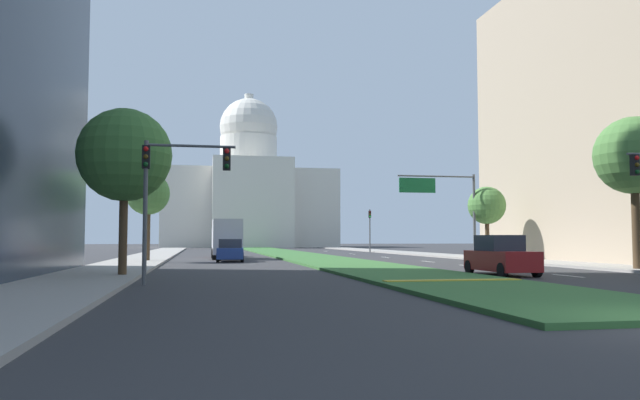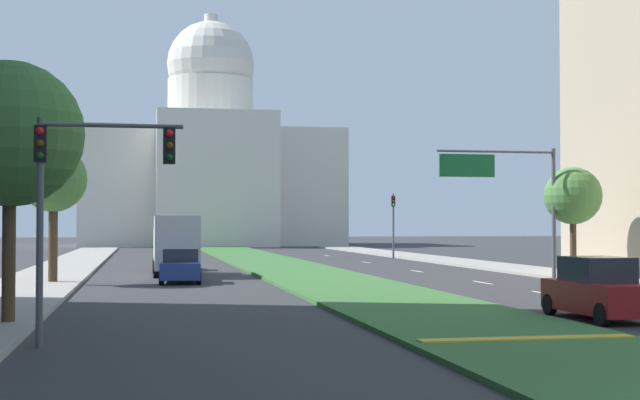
# 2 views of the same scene
# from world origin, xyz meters

# --- Properties ---
(ground_plane) EXTENTS (260.00, 260.00, 0.00)m
(ground_plane) POSITION_xyz_m (0.00, 56.25, 0.00)
(ground_plane) COLOR #333335
(grass_median) EXTENTS (5.71, 101.25, 0.14)m
(grass_median) POSITION_xyz_m (0.00, 50.62, 0.07)
(grass_median) COLOR #386B33
(grass_median) RESTS_ON ground_plane
(median_curb_nose) EXTENTS (5.14, 0.50, 0.04)m
(median_curb_nose) POSITION_xyz_m (0.00, 10.86, 0.16)
(median_curb_nose) COLOR gold
(median_curb_nose) RESTS_ON grass_median
(lane_dashes_right) EXTENTS (0.16, 57.14, 0.01)m
(lane_dashes_right) POSITION_xyz_m (7.15, 40.02, 0.00)
(lane_dashes_right) COLOR silver
(lane_dashes_right) RESTS_ON ground_plane
(sidewalk_left) EXTENTS (4.00, 101.25, 0.15)m
(sidewalk_left) POSITION_xyz_m (-13.45, 45.00, 0.07)
(sidewalk_left) COLOR #9E9991
(sidewalk_left) RESTS_ON ground_plane
(sidewalk_right) EXTENTS (4.00, 101.25, 0.15)m
(sidewalk_right) POSITION_xyz_m (13.45, 45.00, 0.07)
(sidewalk_right) COLOR #9E9991
(sidewalk_right) RESTS_ON ground_plane
(capitol_building) EXTENTS (32.92, 24.71, 30.66)m
(capitol_building) POSITION_xyz_m (0.00, 111.63, 10.11)
(capitol_building) COLOR silver
(capitol_building) RESTS_ON ground_plane
(traffic_light_near_left) EXTENTS (3.34, 0.35, 5.20)m
(traffic_light_near_left) POSITION_xyz_m (-10.11, 12.61, 3.80)
(traffic_light_near_left) COLOR #515456
(traffic_light_near_left) RESTS_ON ground_plane
(traffic_light_far_right) EXTENTS (0.28, 0.35, 5.20)m
(traffic_light_far_right) POSITION_xyz_m (10.95, 61.64, 3.31)
(traffic_light_far_right) COLOR #515456
(traffic_light_far_right) RESTS_ON ground_plane
(overhead_guide_sign) EXTENTS (6.09, 0.20, 6.50)m
(overhead_guide_sign) POSITION_xyz_m (8.85, 32.96, 4.67)
(overhead_guide_sign) COLOR #515456
(overhead_guide_sign) RESTS_ON ground_plane
(street_tree_left_near) EXTENTS (3.98, 3.98, 7.22)m
(street_tree_left_near) POSITION_xyz_m (-12.23, 17.00, 5.21)
(street_tree_left_near) COLOR #4C3823
(street_tree_left_near) RESTS_ON ground_plane
(street_tree_left_mid) EXTENTS (3.04, 3.04, 6.37)m
(street_tree_left_mid) POSITION_xyz_m (-12.72, 34.45, 4.78)
(street_tree_left_mid) COLOR #4C3823
(street_tree_left_mid) RESTS_ON ground_plane
(street_tree_right_mid) EXTENTS (2.86, 2.86, 5.62)m
(street_tree_right_mid) POSITION_xyz_m (12.34, 33.33, 4.15)
(street_tree_right_mid) COLOR #4C3823
(street_tree_right_mid) RESTS_ON ground_plane
(sedan_lead_stopped) EXTENTS (1.87, 4.12, 1.82)m
(sedan_lead_stopped) POSITION_xyz_m (4.40, 15.76, 0.84)
(sedan_lead_stopped) COLOR maroon
(sedan_lead_stopped) RESTS_ON ground_plane
(sedan_midblock) EXTENTS (2.14, 4.27, 1.63)m
(sedan_midblock) POSITION_xyz_m (-6.90, 34.81, 0.77)
(sedan_midblock) COLOR navy
(sedan_midblock) RESTS_ON ground_plane
(sedan_distant) EXTENTS (2.13, 4.35, 1.78)m
(sedan_distant) POSITION_xyz_m (-6.89, 46.83, 0.83)
(sedan_distant) COLOR maroon
(sedan_distant) RESTS_ON ground_plane
(box_truck_delivery) EXTENTS (2.40, 6.40, 3.20)m
(box_truck_delivery) POSITION_xyz_m (-6.95, 40.78, 1.68)
(box_truck_delivery) COLOR silver
(box_truck_delivery) RESTS_ON ground_plane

